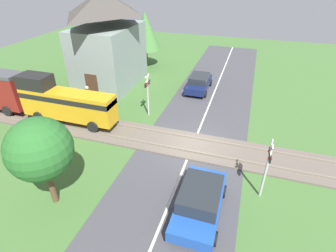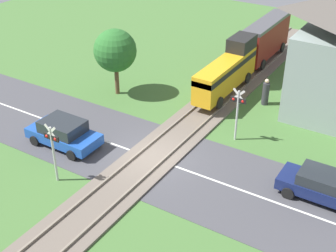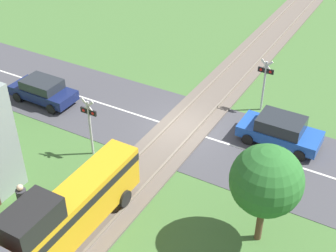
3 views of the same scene
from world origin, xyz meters
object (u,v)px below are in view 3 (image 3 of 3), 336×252
at_px(car_near_crossing, 280,130).
at_px(car_far_side, 43,90).
at_px(crossing_signal_west_approach, 265,78).
at_px(crossing_signal_east_approach, 89,120).
at_px(pedestrian_by_station, 23,202).

xyz_separation_m(car_near_crossing, car_far_side, (13.39, 2.88, -0.04)).
relative_size(car_near_crossing, car_far_side, 1.04).
xyz_separation_m(car_far_side, crossing_signal_west_approach, (-11.46, -5.50, 1.28)).
distance_m(crossing_signal_east_approach, pedestrian_by_station, 5.08).
height_order(crossing_signal_west_approach, pedestrian_by_station, crossing_signal_west_approach).
bearing_deg(crossing_signal_west_approach, pedestrian_by_station, 66.51).
distance_m(car_near_crossing, crossing_signal_west_approach, 3.49).
bearing_deg(car_far_side, crossing_signal_east_approach, 154.86).
bearing_deg(crossing_signal_east_approach, car_near_crossing, -144.80).
relative_size(crossing_signal_east_approach, pedestrian_by_station, 1.79).
distance_m(crossing_signal_west_approach, pedestrian_by_station, 14.28).
bearing_deg(pedestrian_by_station, crossing_signal_east_approach, -87.67).
xyz_separation_m(car_far_side, crossing_signal_east_approach, (-5.59, 2.62, 1.28)).
xyz_separation_m(crossing_signal_west_approach, pedestrian_by_station, (5.67, 13.05, -1.22)).
relative_size(car_near_crossing, pedestrian_by_station, 2.35).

